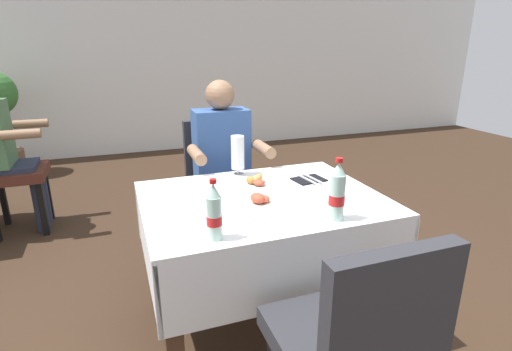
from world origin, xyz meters
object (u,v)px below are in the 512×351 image
(chair_near_camera_side, at_px, (354,341))
(cola_bottle_primary, at_px, (337,193))
(main_dining_table, at_px, (263,227))
(beer_glass_left, at_px, (238,155))
(background_chair_right, at_px, (1,167))
(plate_near_camera, at_px, (263,204))
(napkin_cutlery_set, at_px, (309,179))
(chair_far_diner_seat, at_px, (220,182))
(background_patron, at_px, (5,147))
(cola_bottle_secondary, at_px, (214,213))
(seated_diner_far, at_px, (224,165))
(plate_far_diner, at_px, (257,184))

(chair_near_camera_side, bearing_deg, cola_bottle_primary, 67.27)
(main_dining_table, bearing_deg, beer_glass_left, 91.54)
(cola_bottle_primary, bearing_deg, background_chair_right, 129.22)
(main_dining_table, bearing_deg, background_chair_right, 130.87)
(plate_near_camera, relative_size, napkin_cutlery_set, 1.17)
(chair_far_diner_seat, height_order, background_patron, background_patron)
(cola_bottle_secondary, bearing_deg, main_dining_table, 46.61)
(cola_bottle_primary, height_order, napkin_cutlery_set, cola_bottle_primary)
(chair_near_camera_side, bearing_deg, cola_bottle_secondary, 124.75)
(seated_diner_far, bearing_deg, background_chair_right, 145.85)
(beer_glass_left, height_order, cola_bottle_primary, cola_bottle_primary)
(beer_glass_left, bearing_deg, chair_far_diner_seat, 88.72)
(chair_far_diner_seat, xyz_separation_m, plate_near_camera, (-0.05, -0.96, 0.21))
(cola_bottle_primary, height_order, background_chair_right, cola_bottle_primary)
(background_patron, bearing_deg, main_dining_table, -50.05)
(cola_bottle_primary, relative_size, background_chair_right, 0.28)
(seated_diner_far, xyz_separation_m, napkin_cutlery_set, (0.33, -0.58, 0.04))
(plate_far_diner, height_order, background_chair_right, background_chair_right)
(beer_glass_left, relative_size, background_patron, 0.18)
(beer_glass_left, distance_m, background_patron, 2.03)
(chair_near_camera_side, distance_m, beer_glass_left, 1.26)
(chair_near_camera_side, distance_m, napkin_cutlery_set, 1.06)
(chair_far_diner_seat, height_order, plate_near_camera, chair_far_diner_seat)
(chair_far_diner_seat, xyz_separation_m, cola_bottle_secondary, (-0.34, -1.19, 0.30))
(plate_near_camera, xyz_separation_m, beer_glass_left, (0.04, 0.50, 0.10))
(chair_near_camera_side, bearing_deg, beer_glass_left, 90.48)
(main_dining_table, height_order, cola_bottle_secondary, cola_bottle_secondary)
(chair_far_diner_seat, xyz_separation_m, seated_diner_far, (0.00, -0.11, 0.16))
(main_dining_table, xyz_separation_m, plate_far_diner, (0.02, 0.14, 0.18))
(main_dining_table, distance_m, background_patron, 2.31)
(plate_near_camera, bearing_deg, chair_near_camera_side, -86.21)
(chair_far_diner_seat, relative_size, background_patron, 0.77)
(cola_bottle_primary, xyz_separation_m, cola_bottle_secondary, (-0.54, 0.00, -0.01))
(cola_bottle_primary, bearing_deg, beer_glass_left, 106.14)
(plate_far_diner, bearing_deg, napkin_cutlery_set, 0.85)
(plate_near_camera, distance_m, background_patron, 2.38)
(chair_far_diner_seat, distance_m, plate_near_camera, 0.99)
(plate_near_camera, xyz_separation_m, background_patron, (-1.44, 1.89, -0.06))
(napkin_cutlery_set, bearing_deg, cola_bottle_secondary, -142.99)
(cola_bottle_secondary, bearing_deg, plate_far_diner, 54.44)
(main_dining_table, height_order, plate_far_diner, plate_far_diner)
(chair_near_camera_side, height_order, background_patron, background_patron)
(main_dining_table, xyz_separation_m, beer_glass_left, (-0.01, 0.38, 0.29))
(plate_far_diner, xyz_separation_m, cola_bottle_secondary, (-0.36, -0.50, 0.09))
(seated_diner_far, xyz_separation_m, beer_glass_left, (-0.01, -0.35, 0.16))
(chair_far_diner_seat, distance_m, beer_glass_left, 0.56)
(seated_diner_far, bearing_deg, plate_far_diner, -88.10)
(background_patron, bearing_deg, chair_near_camera_side, -60.39)
(plate_far_diner, xyz_separation_m, background_patron, (-1.50, 1.63, -0.05))
(chair_far_diner_seat, distance_m, plate_far_diner, 0.73)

